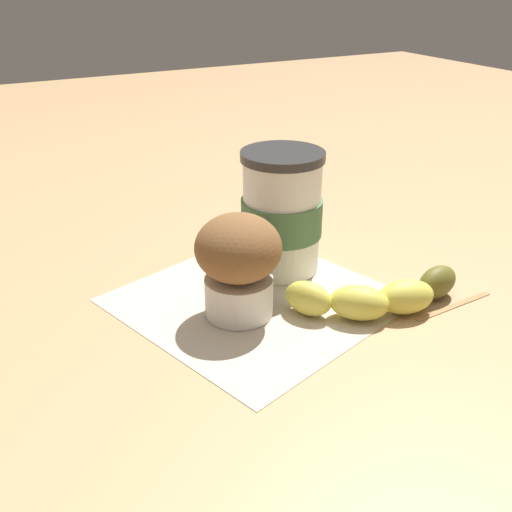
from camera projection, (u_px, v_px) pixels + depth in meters
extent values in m
plane|color=tan|center=(256.00, 300.00, 0.66)|extent=(3.00, 3.00, 0.00)
cube|color=beige|center=(256.00, 300.00, 0.66)|extent=(0.33, 0.33, 0.00)
cylinder|color=white|center=(282.00, 216.00, 0.70)|extent=(0.09, 0.09, 0.14)
cylinder|color=#2D2D2D|center=(283.00, 156.00, 0.67)|extent=(0.10, 0.10, 0.01)
cylinder|color=#4C754C|center=(282.00, 217.00, 0.70)|extent=(0.10, 0.10, 0.04)
cylinder|color=white|center=(239.00, 296.00, 0.63)|extent=(0.07, 0.07, 0.04)
ellipsoid|color=brown|center=(238.00, 248.00, 0.60)|extent=(0.09, 0.09, 0.07)
ellipsoid|color=#D6CC4C|center=(308.00, 298.00, 0.63)|extent=(0.06, 0.05, 0.04)
ellipsoid|color=#D6CC4C|center=(359.00, 303.00, 0.62)|extent=(0.07, 0.07, 0.04)
ellipsoid|color=#D6CC4C|center=(406.00, 297.00, 0.63)|extent=(0.05, 0.07, 0.04)
ellipsoid|color=brown|center=(437.00, 282.00, 0.66)|extent=(0.04, 0.06, 0.04)
cube|color=#9E7547|center=(454.00, 306.00, 0.65)|extent=(0.01, 0.11, 0.00)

